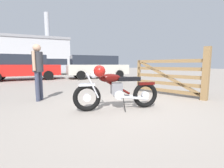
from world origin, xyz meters
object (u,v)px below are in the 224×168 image
vintage_motorcycle (115,89)px  white_estate_far (96,66)px  blue_hatchback_right (22,66)px  bystander (38,66)px  pale_sedan_back (58,67)px  silver_sedan_mid (107,66)px  timber_gate (175,75)px

vintage_motorcycle → white_estate_far: white_estate_far is taller
blue_hatchback_right → white_estate_far: (5.16, -0.91, 0.00)m
bystander → white_estate_far: size_ratio=0.34×
blue_hatchback_right → white_estate_far: 5.24m
pale_sedan_back → silver_sedan_mid: (5.84, -0.05, 0.00)m
timber_gate → blue_hatchback_right: 10.05m
blue_hatchback_right → silver_sedan_mid: size_ratio=1.06×
vintage_motorcycle → blue_hatchback_right: blue_hatchback_right is taller
timber_gate → silver_sedan_mid: 14.49m
blue_hatchback_right → pale_sedan_back: size_ratio=1.06×
bystander → white_estate_far: white_estate_far is taller
bystander → blue_hatchback_right: bearing=-52.4°
timber_gate → white_estate_far: white_estate_far is taller
timber_gate → blue_hatchback_right: (-4.97, 8.73, 0.24)m
bystander → blue_hatchback_right: (-0.81, 7.40, -0.08)m
blue_hatchback_right → silver_sedan_mid: 10.34m
timber_gate → silver_sedan_mid: (3.95, 13.94, 0.13)m
vintage_motorcycle → white_estate_far: (2.77, 8.35, 0.45)m
pale_sedan_back → bystander: bearing=-90.7°
vintage_motorcycle → bystander: size_ratio=1.23×
white_estate_far → vintage_motorcycle: bearing=-103.1°
pale_sedan_back → silver_sedan_mid: size_ratio=1.00×
bystander → white_estate_far: 7.82m
white_estate_far → pale_sedan_back: (-2.08, 6.18, -0.10)m
blue_hatchback_right → pale_sedan_back: bearing=59.4°
white_estate_far → pale_sedan_back: bearing=113.8°
silver_sedan_mid → pale_sedan_back: bearing=-9.8°
white_estate_far → silver_sedan_mid: (3.76, 6.13, -0.10)m
vintage_motorcycle → timber_gate: size_ratio=0.83×
white_estate_far → bystander: bearing=-118.5°
white_estate_far → silver_sedan_mid: white_estate_far is taller
timber_gate → pale_sedan_back: bearing=-10.5°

